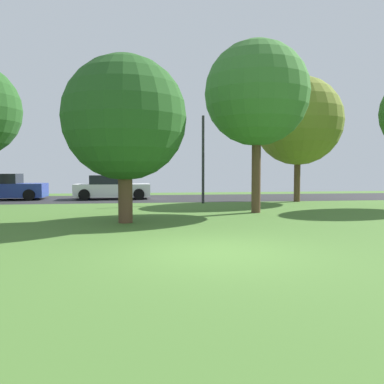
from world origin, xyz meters
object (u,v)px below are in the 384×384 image
Objects in this scene: oak_tree_left at (298,121)px; street_lamp_post at (203,160)px; birch_tree_lone at (125,118)px; parked_car_white at (112,188)px; parked_car_blue at (3,188)px; maple_tree_far at (257,94)px.

street_lamp_post is (-5.25, -0.38, -2.11)m from oak_tree_left.
birch_tree_lone is 1.21× the size of street_lamp_post.
oak_tree_left is (9.05, 7.50, 0.97)m from birch_tree_lone.
parked_car_white is at bearing 142.34° from street_lamp_post.
parked_car_white is 6.32m from street_lamp_post.
oak_tree_left reaches higher than street_lamp_post.
parked_car_white is (6.17, -0.26, -0.04)m from parked_car_blue.
parked_car_blue is (-16.27, 3.62, -3.68)m from oak_tree_left.
birch_tree_lone is 8.15m from street_lamp_post.
parked_car_blue is at bearing 177.57° from parked_car_white.
street_lamp_post is (4.84, -3.74, 1.60)m from parked_car_white.
parked_car_white is at bearing 95.49° from birch_tree_lone.
parked_car_white is (-6.21, 8.47, -4.12)m from maple_tree_far.
birch_tree_lone is at bearing -140.35° from oak_tree_left.
maple_tree_far is 5.53m from street_lamp_post.
maple_tree_far is 1.57× the size of parked_car_white.
birch_tree_lone is at bearing -57.02° from parked_car_blue.
birch_tree_lone reaches higher than street_lamp_post.
parked_car_blue is at bearing 160.04° from street_lamp_post.
parked_car_white is at bearing 126.22° from maple_tree_far.
oak_tree_left is 6.44m from maple_tree_far.
parked_car_white is 0.97× the size of street_lamp_post.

